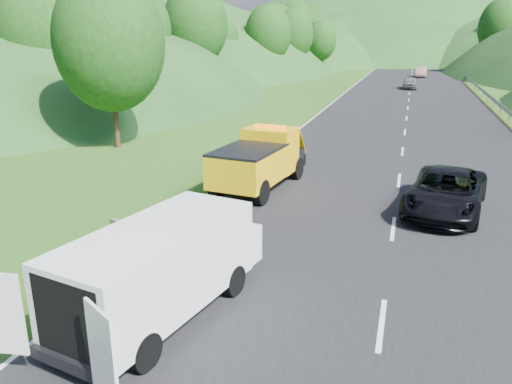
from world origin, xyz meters
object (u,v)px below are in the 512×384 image
(tow_truck, at_px, (260,160))
(woman, at_px, (170,254))
(passing_suv, at_px, (444,212))
(worker, at_px, (114,356))
(suitcase, at_px, (117,228))
(white_van, at_px, (162,266))
(child, at_px, (202,249))

(tow_truck, relative_size, woman, 4.09)
(woman, xyz_separation_m, passing_suv, (7.86, 6.23, 0.00))
(woman, relative_size, worker, 0.83)
(suitcase, bearing_deg, tow_truck, 66.66)
(passing_suv, bearing_deg, worker, -111.68)
(worker, distance_m, passing_suv, 12.87)
(white_van, height_order, woman, white_van)
(tow_truck, bearing_deg, white_van, -78.34)
(white_van, xyz_separation_m, woman, (-1.42, 3.07, -1.24))
(tow_truck, relative_size, worker, 3.41)
(suitcase, height_order, passing_suv, passing_suv)
(worker, relative_size, suitcase, 2.98)
(white_van, relative_size, worker, 3.72)
(woman, relative_size, child, 1.36)
(child, height_order, suitcase, suitcase)
(woman, bearing_deg, worker, -162.22)
(passing_suv, bearing_deg, white_van, -114.84)
(worker, bearing_deg, tow_truck, 87.20)
(child, height_order, worker, worker)
(white_van, bearing_deg, woman, 126.11)
(white_van, height_order, passing_suv, white_van)
(worker, distance_m, suitcase, 6.37)
(child, xyz_separation_m, suitcase, (-2.96, 0.09, 0.30))
(child, distance_m, worker, 5.35)
(child, bearing_deg, woman, -124.75)
(child, bearing_deg, tow_truck, 109.25)
(tow_truck, distance_m, worker, 11.98)
(white_van, distance_m, suitcase, 5.29)
(child, height_order, passing_suv, passing_suv)
(tow_truck, bearing_deg, suitcase, -106.16)
(tow_truck, height_order, worker, tow_truck)
(suitcase, relative_size, passing_suv, 0.11)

